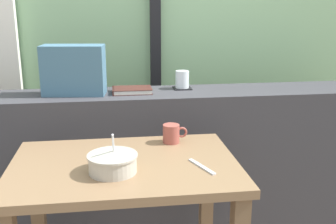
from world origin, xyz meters
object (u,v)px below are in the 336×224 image
at_px(coaster_square, 182,88).
at_px(juice_glass, 182,80).
at_px(breakfast_table, 125,194).
at_px(soup_bowl, 113,163).
at_px(closed_book, 132,90).
at_px(ceramic_mug, 172,134).
at_px(throw_pillow, 74,70).
at_px(fork_utensil, 202,167).

xyz_separation_m(coaster_square, juice_glass, (0.00, 0.00, 0.05)).
height_order(breakfast_table, coaster_square, coaster_square).
bearing_deg(soup_bowl, juice_glass, 62.82).
bearing_deg(breakfast_table, closed_book, 84.03).
xyz_separation_m(juice_glass, soup_bowl, (-0.40, -0.78, -0.16)).
xyz_separation_m(breakfast_table, closed_book, (0.07, 0.62, 0.30)).
bearing_deg(coaster_square, ceramic_mug, -105.20).
distance_m(throw_pillow, fork_utensil, 0.93).
relative_size(breakfast_table, juice_glass, 9.40).
xyz_separation_m(breakfast_table, soup_bowl, (-0.05, -0.09, 0.17)).
bearing_deg(fork_utensil, throw_pillow, 105.36).
height_order(coaster_square, throw_pillow, throw_pillow).
bearing_deg(coaster_square, closed_book, -167.15).
distance_m(soup_bowl, ceramic_mug, 0.40).
distance_m(coaster_square, closed_book, 0.30).
relative_size(juice_glass, fork_utensil, 0.57).
height_order(closed_book, throw_pillow, throw_pillow).
bearing_deg(throw_pillow, ceramic_mug, -41.71).
bearing_deg(closed_book, breakfast_table, -95.97).
distance_m(breakfast_table, ceramic_mug, 0.36).
distance_m(breakfast_table, juice_glass, 0.84).
height_order(breakfast_table, closed_book, closed_book).
xyz_separation_m(breakfast_table, juice_glass, (0.35, 0.69, 0.34)).
bearing_deg(juice_glass, breakfast_table, -117.10).
height_order(throw_pillow, ceramic_mug, throw_pillow).
relative_size(soup_bowl, ceramic_mug, 1.69).
xyz_separation_m(closed_book, throw_pillow, (-0.30, -0.00, 0.12)).
relative_size(coaster_square, juice_glass, 1.03).
height_order(juice_glass, throw_pillow, throw_pillow).
xyz_separation_m(soup_bowl, fork_utensil, (0.34, -0.00, -0.03)).
distance_m(breakfast_table, soup_bowl, 0.20).
xyz_separation_m(coaster_square, fork_utensil, (-0.05, -0.78, -0.15)).
bearing_deg(fork_utensil, soup_bowl, 158.30).
bearing_deg(breakfast_table, fork_utensil, -16.43).
relative_size(coaster_square, throw_pillow, 0.31).
bearing_deg(ceramic_mug, juice_glass, 74.80).
height_order(throw_pillow, soup_bowl, throw_pillow).
bearing_deg(juice_glass, throw_pillow, -173.47).
relative_size(coaster_square, soup_bowl, 0.52).
bearing_deg(soup_bowl, fork_utensil, -0.16).
bearing_deg(juice_glass, ceramic_mug, -105.20).
bearing_deg(closed_book, juice_glass, 12.85).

